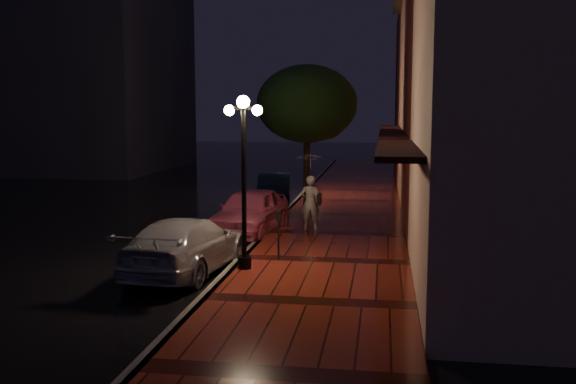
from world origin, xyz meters
The scene contains 15 objects.
ground centered at (0.00, 0.00, 0.00)m, with size 120.00×120.00×0.00m, color black.
sidewalk centered at (2.25, 0.00, 0.07)m, with size 4.50×60.00×0.15m, color #4B150D.
curb centered at (0.00, 0.00, 0.07)m, with size 0.25×60.00×0.15m, color #595451.
storefront_near centered at (7.00, -6.00, 4.25)m, with size 5.00×8.00×8.50m, color gray.
storefront_mid centered at (7.00, 2.00, 5.50)m, with size 5.00×8.00×11.00m, color #511914.
storefront_far centered at (7.00, 10.00, 4.50)m, with size 5.00×8.00×9.00m, color #8C5951.
storefront_extra centered at (7.00, 20.00, 5.00)m, with size 5.00×12.00×10.00m, color #511914.
streetlamp_near centered at (0.35, -5.00, 2.60)m, with size 0.96×0.36×4.31m.
streetlamp_far centered at (0.35, 9.00, 2.60)m, with size 0.96×0.36×4.31m.
street_tree centered at (0.61, 5.99, 4.24)m, with size 4.16×4.16×5.80m.
pink_car centered at (-0.60, 0.24, 0.76)m, with size 1.80×4.46×1.52m, color #D7587D.
navy_car centered at (-0.96, 7.11, 0.66)m, with size 1.40×4.00×1.32m, color black.
silver_car centered at (-1.15, -5.00, 0.70)m, with size 1.97×4.85×1.41m, color #98989F.
woman_with_umbrella centered at (1.38, 0.51, 1.82)m, with size 1.05×1.07×2.52m.
parking_meter centered at (1.00, -3.69, 0.91)m, with size 0.14×0.13×1.25m.
Camera 1 is at (3.76, -20.42, 4.13)m, focal length 40.00 mm.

